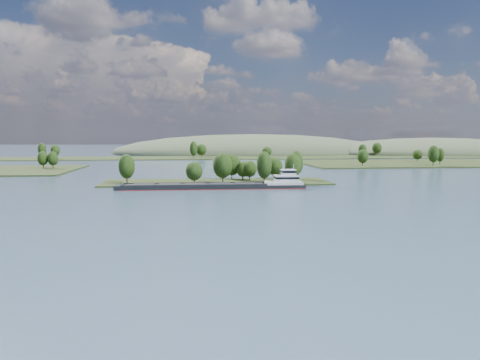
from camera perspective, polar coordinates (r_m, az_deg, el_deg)
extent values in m
plane|color=#3E576C|center=(149.18, -1.56, -2.68)|extent=(1800.00, 1800.00, 0.00)
cube|color=#233015|center=(208.60, -2.87, -0.33)|extent=(100.00, 30.00, 1.20)
cylinder|color=black|center=(197.92, 2.96, 0.18)|extent=(0.50, 0.50, 4.53)
ellipsoid|color=black|center=(197.47, 2.97, 1.85)|extent=(6.52, 6.52, 11.65)
cylinder|color=black|center=(218.32, -1.00, 0.60)|extent=(0.50, 0.50, 3.83)
ellipsoid|color=black|center=(217.96, -1.00, 1.87)|extent=(8.62, 8.62, 9.84)
cylinder|color=black|center=(201.23, -2.12, 0.24)|extent=(0.50, 0.50, 4.26)
ellipsoid|color=black|center=(200.80, -2.13, 1.78)|extent=(8.37, 8.37, 10.96)
cylinder|color=black|center=(214.58, 0.33, 0.37)|extent=(0.50, 0.50, 2.78)
ellipsoid|color=black|center=(214.29, 0.34, 1.31)|extent=(5.66, 5.66, 7.14)
cylinder|color=black|center=(197.56, -5.61, -0.05)|extent=(0.50, 0.50, 3.11)
ellipsoid|color=black|center=(197.22, -5.62, 1.09)|extent=(7.28, 7.28, 7.99)
cylinder|color=black|center=(204.93, -13.62, 0.16)|extent=(0.50, 0.50, 4.11)
ellipsoid|color=black|center=(204.52, -13.65, 1.62)|extent=(6.96, 6.96, 10.57)
cylinder|color=black|center=(213.88, 1.18, 0.37)|extent=(0.50, 0.50, 2.92)
ellipsoid|color=black|center=(213.58, 1.18, 1.37)|extent=(6.73, 6.73, 7.52)
cylinder|color=black|center=(219.82, 6.89, 0.66)|extent=(0.50, 0.50, 4.34)
ellipsoid|color=black|center=(219.43, 6.91, 2.10)|extent=(6.25, 6.25, 11.16)
cylinder|color=black|center=(202.14, 6.43, 0.22)|extent=(0.50, 0.50, 4.21)
ellipsoid|color=black|center=(201.72, 6.44, 1.74)|extent=(7.06, 7.06, 10.83)
cylinder|color=black|center=(219.65, 4.26, 0.54)|extent=(0.50, 0.50, 3.30)
ellipsoid|color=black|center=(219.33, 4.27, 1.64)|extent=(7.30, 7.30, 8.47)
cylinder|color=black|center=(308.59, -21.83, 1.65)|extent=(0.50, 0.50, 3.42)
ellipsoid|color=black|center=(308.35, -21.86, 2.46)|extent=(6.28, 6.28, 8.81)
cylinder|color=black|center=(311.26, -22.87, 1.65)|extent=(0.50, 0.50, 3.45)
ellipsoid|color=black|center=(311.03, -22.90, 2.45)|extent=(6.30, 6.30, 8.87)
cylinder|color=black|center=(318.12, 14.72, 1.99)|extent=(0.50, 0.50, 3.57)
ellipsoid|color=black|center=(317.88, 14.74, 2.80)|extent=(7.25, 7.25, 9.17)
cylinder|color=black|center=(335.41, 22.48, 2.00)|extent=(0.50, 0.50, 4.44)
ellipsoid|color=black|center=(335.15, 22.52, 2.96)|extent=(7.42, 7.42, 11.41)
cylinder|color=black|center=(353.00, 23.18, 2.07)|extent=(0.50, 0.50, 3.73)
ellipsoid|color=black|center=(352.78, 23.21, 2.84)|extent=(5.59, 5.59, 9.58)
cylinder|color=black|center=(385.19, 20.80, 2.35)|extent=(0.50, 0.50, 2.97)
ellipsoid|color=black|center=(385.03, 20.82, 2.91)|extent=(7.75, 7.75, 7.64)
cube|color=#233015|center=(427.87, -4.56, 2.68)|extent=(900.00, 60.00, 1.20)
cylinder|color=black|center=(443.72, -22.95, 2.72)|extent=(0.50, 0.50, 4.49)
ellipsoid|color=black|center=(443.52, -22.98, 3.46)|extent=(6.92, 6.92, 11.54)
cylinder|color=black|center=(439.19, 14.69, 2.93)|extent=(0.50, 0.50, 4.01)
ellipsoid|color=black|center=(439.00, 14.70, 3.59)|extent=(7.26, 7.26, 10.31)
cylinder|color=black|center=(431.01, -4.73, 3.04)|extent=(0.50, 0.50, 4.01)
ellipsoid|color=black|center=(430.82, -4.74, 3.72)|extent=(9.66, 9.66, 10.32)
cylinder|color=black|center=(480.02, 16.33, 3.11)|extent=(0.50, 0.50, 4.28)
ellipsoid|color=black|center=(479.84, 16.35, 3.76)|extent=(9.41, 9.41, 11.00)
cylinder|color=black|center=(439.12, -21.59, 2.71)|extent=(0.50, 0.50, 3.96)
ellipsoid|color=black|center=(438.93, -21.61, 3.37)|extent=(7.78, 7.78, 10.18)
cylinder|color=black|center=(423.68, 3.30, 2.96)|extent=(0.50, 0.50, 3.24)
ellipsoid|color=black|center=(423.51, 3.30, 3.51)|extent=(8.75, 8.75, 8.33)
cylinder|color=black|center=(410.35, -5.67, 2.97)|extent=(0.50, 0.50, 4.97)
ellipsoid|color=black|center=(410.11, -5.68, 3.86)|extent=(6.68, 6.68, 12.78)
ellipsoid|color=#404D35|center=(566.99, 22.54, 2.97)|extent=(260.00, 140.00, 36.00)
ellipsoid|color=#404D35|center=(532.46, 1.62, 3.25)|extent=(320.00, 160.00, 44.00)
cube|color=black|center=(186.26, -3.26, -0.90)|extent=(73.20, 10.14, 2.01)
cube|color=maroon|center=(186.31, -3.26, -1.03)|extent=(73.38, 10.32, 0.23)
cube|color=black|center=(190.46, -5.51, -0.39)|extent=(56.63, 1.14, 0.73)
cube|color=black|center=(181.55, -5.52, -0.68)|extent=(56.63, 1.14, 0.73)
cube|color=black|center=(186.02, -5.52, -0.57)|extent=(54.92, 8.97, 0.27)
cube|color=black|center=(187.14, -11.68, -0.54)|extent=(8.32, 7.60, 0.32)
cube|color=black|center=(186.30, -8.61, -0.52)|extent=(8.32, 7.60, 0.32)
cube|color=black|center=(185.99, -5.52, -0.49)|extent=(8.32, 7.60, 0.32)
cube|color=black|center=(186.23, -2.42, -0.46)|extent=(8.32, 7.60, 0.32)
cube|color=black|center=(187.00, 0.65, -0.43)|extent=(8.32, 7.60, 0.32)
cube|color=black|center=(188.56, -14.57, -0.88)|extent=(2.85, 8.26, 1.83)
cylinder|color=black|center=(188.28, -14.31, -0.49)|extent=(0.22, 0.22, 2.01)
cube|color=silver|center=(189.23, 5.33, -0.34)|extent=(14.73, 8.97, 1.10)
cube|color=silver|center=(189.22, 5.61, 0.21)|extent=(9.23, 7.43, 2.74)
cube|color=black|center=(189.19, 5.61, 0.32)|extent=(9.42, 7.62, 0.82)
cube|color=silver|center=(189.20, 5.89, 0.93)|extent=(5.56, 5.56, 2.01)
cube|color=black|center=(189.17, 5.89, 1.04)|extent=(5.74, 5.74, 0.73)
cube|color=silver|center=(189.11, 5.89, 1.26)|extent=(5.93, 5.93, 0.18)
cylinder|color=silver|center=(189.49, 6.57, 1.59)|extent=(0.19, 0.19, 2.37)
cylinder|color=black|center=(191.11, 4.66, 1.37)|extent=(0.46, 0.46, 1.10)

